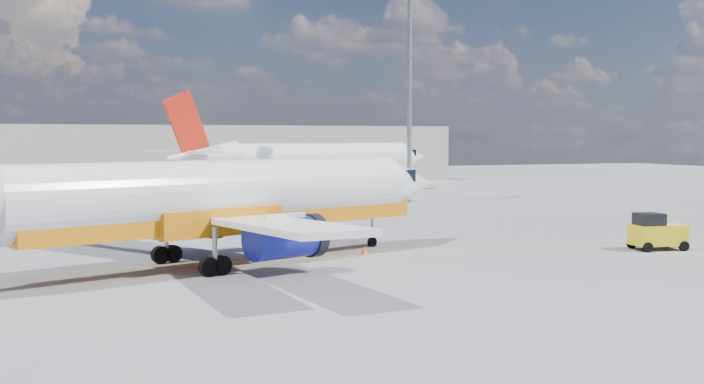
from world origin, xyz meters
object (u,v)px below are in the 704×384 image
object	(u,v)px
second_jet	(317,162)
gse_tug	(656,232)
main_jet	(206,199)
traffic_cone	(365,250)

from	to	relation	value
second_jet	gse_tug	bearing A→B (deg)	-105.17
main_jet	traffic_cone	bearing A→B (deg)	-14.25
gse_tug	traffic_cone	size ratio (longest dim) A/B	6.22
main_jet	gse_tug	size ratio (longest dim) A/B	10.44
second_jet	traffic_cone	size ratio (longest dim) A/B	70.85
second_jet	gse_tug	world-z (taller)	second_jet
main_jet	gse_tug	world-z (taller)	main_jet
gse_tug	traffic_cone	distance (m)	16.73
second_jet	main_jet	bearing A→B (deg)	-135.12
second_jet	traffic_cone	world-z (taller)	second_jet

